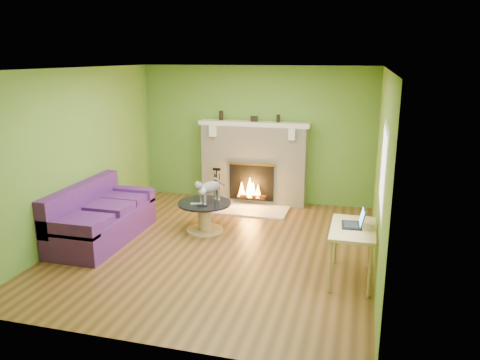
% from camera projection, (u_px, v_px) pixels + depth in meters
% --- Properties ---
extents(floor, '(5.00, 5.00, 0.00)m').
position_uv_depth(floor, '(217.00, 247.00, 6.98)').
color(floor, '#533617').
rests_on(floor, ground).
extents(ceiling, '(5.00, 5.00, 0.00)m').
position_uv_depth(ceiling, '(215.00, 69.00, 6.31)').
color(ceiling, white).
rests_on(ceiling, wall_back).
extents(wall_back, '(5.00, 0.00, 5.00)m').
position_uv_depth(wall_back, '(256.00, 135.00, 8.98)').
color(wall_back, '#54802A').
rests_on(wall_back, floor).
extents(wall_front, '(5.00, 0.00, 5.00)m').
position_uv_depth(wall_front, '(133.00, 220.00, 4.31)').
color(wall_front, '#54802A').
rests_on(wall_front, floor).
extents(wall_left, '(0.00, 5.00, 5.00)m').
position_uv_depth(wall_left, '(78.00, 154.00, 7.21)').
color(wall_left, '#54802A').
rests_on(wall_left, floor).
extents(wall_right, '(0.00, 5.00, 5.00)m').
position_uv_depth(wall_right, '(381.00, 172.00, 6.08)').
color(wall_right, '#54802A').
rests_on(wall_right, floor).
extents(window_frame, '(0.00, 1.20, 1.20)m').
position_uv_depth(window_frame, '(384.00, 169.00, 5.18)').
color(window_frame, silver).
rests_on(window_frame, wall_right).
extents(window_pane, '(0.00, 1.06, 1.06)m').
position_uv_depth(window_pane, '(383.00, 169.00, 5.18)').
color(window_pane, white).
rests_on(window_pane, wall_right).
extents(fireplace, '(2.10, 0.46, 1.58)m').
position_uv_depth(fireplace, '(254.00, 164.00, 8.94)').
color(fireplace, beige).
rests_on(fireplace, floor).
extents(hearth, '(1.50, 0.75, 0.03)m').
position_uv_depth(hearth, '(247.00, 209.00, 8.65)').
color(hearth, beige).
rests_on(hearth, floor).
extents(mantel, '(2.10, 0.28, 0.08)m').
position_uv_depth(mantel, '(254.00, 124.00, 8.72)').
color(mantel, beige).
rests_on(mantel, fireplace).
extents(sofa, '(0.88, 1.93, 0.86)m').
position_uv_depth(sofa, '(100.00, 219.00, 7.22)').
color(sofa, '#4A185D').
rests_on(sofa, floor).
extents(coffee_table, '(0.86, 0.86, 0.49)m').
position_uv_depth(coffee_table, '(205.00, 215.00, 7.56)').
color(coffee_table, tan).
rests_on(coffee_table, floor).
extents(desk, '(0.55, 0.94, 0.70)m').
position_uv_depth(desk, '(353.00, 234.00, 5.84)').
color(desk, tan).
rests_on(desk, floor).
extents(cat, '(0.49, 0.68, 0.40)m').
position_uv_depth(cat, '(210.00, 190.00, 7.49)').
color(cat, slate).
rests_on(cat, coffee_table).
extents(remote_silver, '(0.18, 0.09, 0.02)m').
position_uv_depth(remote_silver, '(196.00, 204.00, 7.42)').
color(remote_silver, '#969699').
rests_on(remote_silver, coffee_table).
extents(remote_black, '(0.16, 0.04, 0.02)m').
position_uv_depth(remote_black, '(202.00, 205.00, 7.34)').
color(remote_black, black).
rests_on(remote_black, coffee_table).
extents(laptop, '(0.30, 0.34, 0.24)m').
position_uv_depth(laptop, '(352.00, 217.00, 5.84)').
color(laptop, black).
rests_on(laptop, desk).
extents(fire_tools, '(0.19, 0.19, 0.70)m').
position_uv_depth(fire_tools, '(217.00, 186.00, 8.86)').
color(fire_tools, black).
rests_on(fire_tools, hearth).
extents(mantel_vase_left, '(0.08, 0.08, 0.18)m').
position_uv_depth(mantel_vase_left, '(221.00, 116.00, 8.88)').
color(mantel_vase_left, black).
rests_on(mantel_vase_left, mantel).
extents(mantel_vase_right, '(0.07, 0.07, 0.14)m').
position_uv_depth(mantel_vase_right, '(278.00, 118.00, 8.61)').
color(mantel_vase_right, black).
rests_on(mantel_vase_right, mantel).
extents(mantel_box, '(0.12, 0.08, 0.10)m').
position_uv_depth(mantel_box, '(254.00, 119.00, 8.73)').
color(mantel_box, black).
rests_on(mantel_box, mantel).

